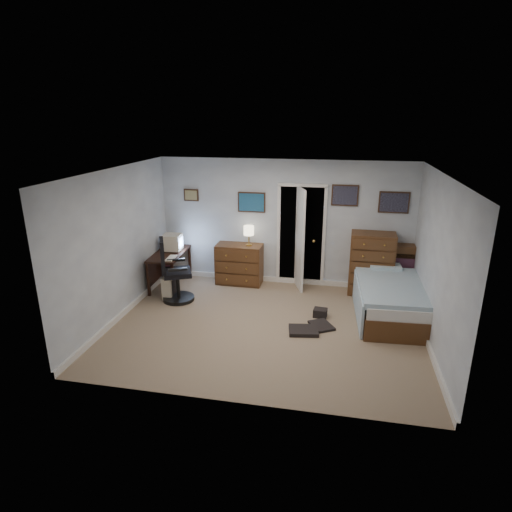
{
  "coord_description": "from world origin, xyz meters",
  "views": [
    {
      "loc": [
        1.06,
        -6.2,
        3.29
      ],
      "look_at": [
        -0.23,
        0.3,
        1.1
      ],
      "focal_mm": 30.0,
      "sensor_mm": 36.0,
      "label": 1
    }
  ],
  "objects_px": {
    "low_dresser": "(239,264)",
    "office_chair": "(174,277)",
    "computer_desk": "(166,260)",
    "bed": "(389,298)",
    "tall_dresser": "(371,264)"
  },
  "relations": [
    {
      "from": "office_chair",
      "to": "bed",
      "type": "xyz_separation_m",
      "value": [
        3.83,
        0.14,
        -0.15
      ]
    },
    {
      "from": "tall_dresser",
      "to": "computer_desk",
      "type": "bearing_deg",
      "value": -173.25
    },
    {
      "from": "low_dresser",
      "to": "bed",
      "type": "height_order",
      "value": "low_dresser"
    },
    {
      "from": "office_chair",
      "to": "tall_dresser",
      "type": "relative_size",
      "value": 1.0
    },
    {
      "from": "computer_desk",
      "to": "tall_dresser",
      "type": "xyz_separation_m",
      "value": [
        4.01,
        0.38,
        0.07
      ]
    },
    {
      "from": "office_chair",
      "to": "computer_desk",
      "type": "bearing_deg",
      "value": 98.1
    },
    {
      "from": "low_dresser",
      "to": "bed",
      "type": "bearing_deg",
      "value": -17.57
    },
    {
      "from": "low_dresser",
      "to": "computer_desk",
      "type": "bearing_deg",
      "value": -163.08
    },
    {
      "from": "low_dresser",
      "to": "tall_dresser",
      "type": "bearing_deg",
      "value": 0.32
    },
    {
      "from": "computer_desk",
      "to": "bed",
      "type": "height_order",
      "value": "computer_desk"
    },
    {
      "from": "computer_desk",
      "to": "bed",
      "type": "xyz_separation_m",
      "value": [
        4.27,
        -0.54,
        -0.22
      ]
    },
    {
      "from": "low_dresser",
      "to": "office_chair",
      "type": "bearing_deg",
      "value": -131.0
    },
    {
      "from": "computer_desk",
      "to": "low_dresser",
      "type": "distance_m",
      "value": 1.48
    },
    {
      "from": "office_chair",
      "to": "tall_dresser",
      "type": "xyz_separation_m",
      "value": [
        3.57,
        1.07,
        0.14
      ]
    },
    {
      "from": "computer_desk",
      "to": "low_dresser",
      "type": "relative_size",
      "value": 1.34
    }
  ]
}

